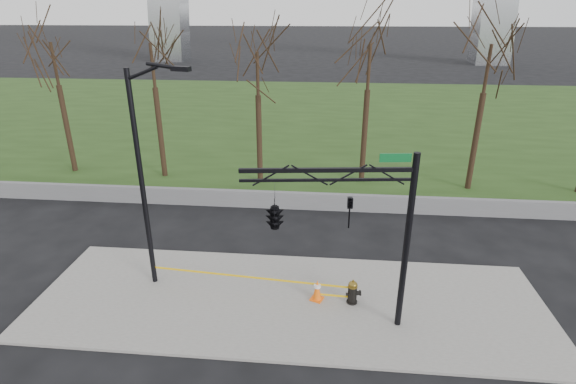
# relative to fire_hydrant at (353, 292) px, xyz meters

# --- Properties ---
(ground) EXTENTS (500.00, 500.00, 0.00)m
(ground) POSITION_rel_fire_hydrant_xyz_m (-2.24, -0.06, -0.53)
(ground) COLOR black
(ground) RESTS_ON ground
(sidewalk) EXTENTS (18.00, 6.00, 0.10)m
(sidewalk) POSITION_rel_fire_hydrant_xyz_m (-2.24, -0.06, -0.48)
(sidewalk) COLOR gray
(sidewalk) RESTS_ON ground
(grass_strip) EXTENTS (120.00, 40.00, 0.06)m
(grass_strip) POSITION_rel_fire_hydrant_xyz_m (-2.24, 29.94, -0.50)
(grass_strip) COLOR #233B15
(grass_strip) RESTS_ON ground
(guardrail) EXTENTS (60.00, 0.30, 0.90)m
(guardrail) POSITION_rel_fire_hydrant_xyz_m (-2.24, 7.94, -0.08)
(guardrail) COLOR #59595B
(guardrail) RESTS_ON ground
(tree_row) EXTENTS (46.48, 4.00, 8.82)m
(tree_row) POSITION_rel_fire_hydrant_xyz_m (-2.01, 11.94, 3.88)
(tree_row) COLOR black
(tree_row) RESTS_ON ground
(fire_hydrant) EXTENTS (0.58, 0.38, 0.93)m
(fire_hydrant) POSITION_rel_fire_hydrant_xyz_m (0.00, 0.00, 0.00)
(fire_hydrant) COLOR black
(fire_hydrant) RESTS_ON sidewalk
(traffic_cone) EXTENTS (0.54, 0.54, 0.80)m
(traffic_cone) POSITION_rel_fire_hydrant_xyz_m (-1.25, 0.07, -0.03)
(traffic_cone) COLOR #FF620D
(traffic_cone) RESTS_ON sidewalk
(street_light) EXTENTS (2.34, 0.79, 8.21)m
(street_light) POSITION_rel_fire_hydrant_xyz_m (-7.21, 0.59, 4.17)
(street_light) COLOR black
(street_light) RESTS_ON ground
(traffic_signal_mast) EXTENTS (5.07, 2.53, 6.00)m
(traffic_signal_mast) POSITION_rel_fire_hydrant_xyz_m (-1.77, -1.37, 3.62)
(traffic_signal_mast) COLOR black
(traffic_signal_mast) RESTS_ON ground
(caution_tape) EXTENTS (7.42, 0.65, 0.47)m
(caution_tape) POSITION_rel_fire_hydrant_xyz_m (-3.28, 0.28, 0.13)
(caution_tape) COLOR yellow
(caution_tape) RESTS_ON ground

